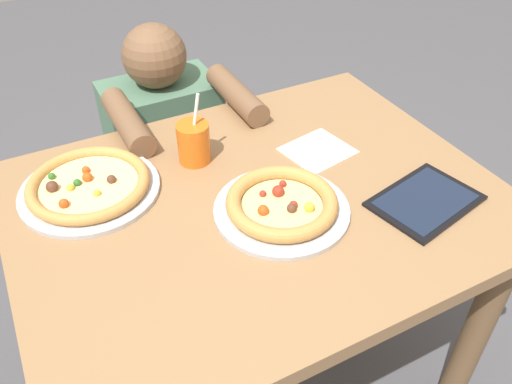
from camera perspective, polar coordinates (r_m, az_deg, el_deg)
ground_plane at (r=1.79m, az=0.17°, el=-19.36°), size 8.00×8.00×0.00m
dining_table at (r=1.29m, az=0.23°, el=-4.71°), size 1.10×0.85×0.75m
pizza_near at (r=1.16m, az=2.81°, el=-1.41°), size 0.30×0.30×0.05m
pizza_far at (r=1.28m, az=-17.71°, el=0.64°), size 0.32×0.32×0.04m
drink_cup_colored at (r=1.31m, az=-6.78°, el=5.35°), size 0.08×0.08×0.18m
paper_napkin at (r=1.37m, az=6.72°, el=4.50°), size 0.18×0.17×0.00m
tablet at (r=1.26m, az=17.90°, el=-0.91°), size 0.27×0.22×0.01m
diner_seated at (r=1.86m, az=-9.38°, el=2.77°), size 0.39×0.51×0.94m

